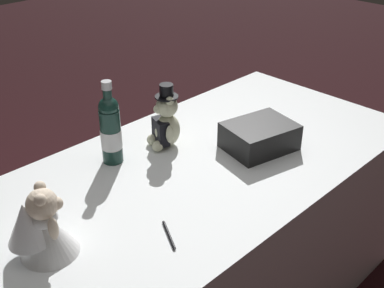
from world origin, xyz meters
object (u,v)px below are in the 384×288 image
(teddy_bear_bride, at_px, (41,226))
(signing_pen, at_px, (169,236))
(champagne_bottle, at_px, (110,129))
(gift_case_black, at_px, (259,136))
(teddy_bear_groom, at_px, (165,122))

(teddy_bear_bride, height_order, signing_pen, teddy_bear_bride)
(champagne_bottle, height_order, gift_case_black, champagne_bottle)
(teddy_bear_bride, distance_m, signing_pen, 0.38)
(champagne_bottle, relative_size, signing_pen, 2.57)
(champagne_bottle, height_order, signing_pen, champagne_bottle)
(signing_pen, bearing_deg, teddy_bear_groom, -131.33)
(champagne_bottle, distance_m, signing_pen, 0.53)
(teddy_bear_groom, bearing_deg, signing_pen, 48.67)
(teddy_bear_groom, bearing_deg, teddy_bear_bride, 18.29)
(teddy_bear_bride, xyz_separation_m, champagne_bottle, (-0.46, -0.28, 0.04))
(signing_pen, height_order, gift_case_black, gift_case_black)
(teddy_bear_bride, bearing_deg, gift_case_black, 176.66)
(teddy_bear_groom, xyz_separation_m, signing_pen, (0.38, 0.43, -0.10))
(teddy_bear_bride, bearing_deg, teddy_bear_groom, -161.71)
(teddy_bear_bride, distance_m, gift_case_black, 0.94)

